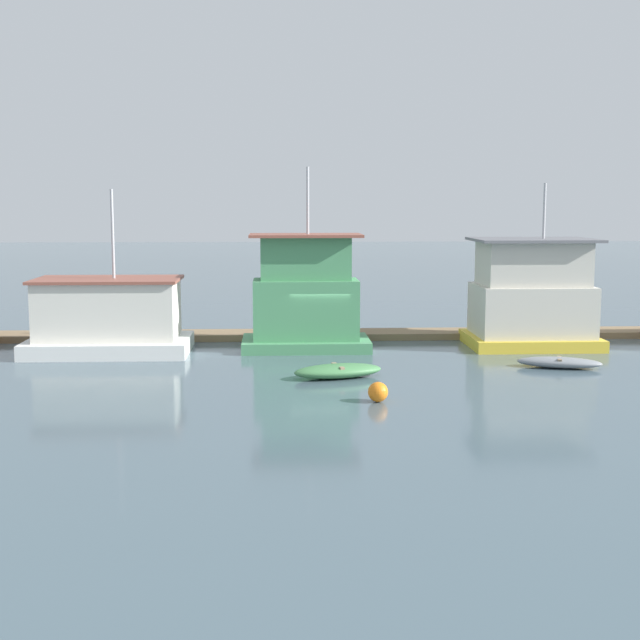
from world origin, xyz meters
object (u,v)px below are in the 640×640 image
object	(u,v)px
buoy_orange	(378,392)
dinghy_grey	(559,362)
houseboat_green	(306,301)
houseboat_white	(109,318)
dinghy_green	(338,371)
houseboat_yellow	(532,297)

from	to	relation	value
buoy_orange	dinghy_grey	bearing A→B (deg)	35.68
dinghy_grey	buoy_orange	distance (m)	9.35
dinghy_grey	buoy_orange	size ratio (longest dim) A/B	5.15
houseboat_green	dinghy_grey	bearing A→B (deg)	-26.85
houseboat_white	dinghy_green	world-z (taller)	houseboat_white
houseboat_white	dinghy_green	xyz separation A→B (m)	(9.24, -5.75, -1.21)
houseboat_yellow	buoy_orange	xyz separation A→B (m)	(-7.92, -10.59, -1.85)
houseboat_yellow	dinghy_green	world-z (taller)	houseboat_yellow
houseboat_white	houseboat_yellow	size ratio (longest dim) A/B	0.96
houseboat_white	houseboat_green	xyz separation A→B (m)	(8.27, 0.62, 0.64)
dinghy_green	buoy_orange	distance (m)	4.05
houseboat_green	houseboat_yellow	world-z (taller)	houseboat_green
houseboat_white	houseboat_green	size ratio (longest dim) A/B	0.88
dinghy_green	houseboat_yellow	bearing A→B (deg)	36.74
houseboat_white	dinghy_grey	xyz separation A→B (m)	(17.84, -4.22, -1.25)
dinghy_grey	houseboat_white	bearing A→B (deg)	166.68
houseboat_green	houseboat_yellow	size ratio (longest dim) A/B	1.09
buoy_orange	houseboat_white	bearing A→B (deg)	136.64
houseboat_yellow	dinghy_grey	distance (m)	5.51
houseboat_white	dinghy_grey	bearing A→B (deg)	-13.32
houseboat_green	dinghy_green	size ratio (longest dim) A/B	2.22
houseboat_white	dinghy_green	distance (m)	10.95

